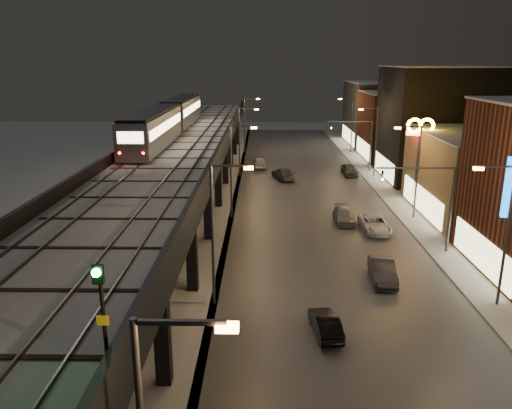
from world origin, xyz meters
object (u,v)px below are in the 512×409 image
object	(u,v)px
car_onc_dark	(374,225)
car_onc_red	(350,170)
car_near_white	(325,325)
car_far_white	(260,163)
subway_train	(170,118)
car_onc_silver	(382,272)
car_onc_white	(344,216)
rail_signal	(100,293)
car_mid_dark	(283,174)

from	to	relation	value
car_onc_dark	car_onc_red	bearing A→B (deg)	84.59
car_near_white	car_onc_dark	size ratio (longest dim) A/B	0.76
car_near_white	car_far_white	xyz separation A→B (m)	(-3.98, 44.85, 0.15)
car_far_white	car_onc_red	size ratio (longest dim) A/B	1.00
subway_train	car_onc_silver	world-z (taller)	subway_train
car_near_white	car_far_white	world-z (taller)	car_far_white
subway_train	car_onc_white	xyz separation A→B (m)	(18.52, -13.17, -7.71)
subway_train	rail_signal	size ratio (longest dim) A/B	12.26
rail_signal	car_onc_silver	distance (m)	24.72
car_near_white	car_onc_red	size ratio (longest dim) A/B	0.84
car_mid_dark	car_onc_white	distance (m)	18.42
car_far_white	car_onc_red	distance (m)	12.88
car_onc_silver	car_onc_white	bearing A→B (deg)	97.34
subway_train	rail_signal	xyz separation A→B (m)	(6.40, -45.88, 0.34)
car_near_white	car_mid_dark	distance (m)	37.85
car_onc_dark	car_near_white	bearing A→B (deg)	-111.79
rail_signal	car_onc_red	distance (m)	55.72
subway_train	car_far_white	world-z (taller)	subway_train
car_onc_white	car_onc_red	xyz separation A→B (m)	(3.87, 20.08, 0.12)
car_mid_dark	car_onc_white	bearing A→B (deg)	90.74
car_onc_dark	car_onc_red	xyz separation A→B (m)	(1.55, 22.67, 0.08)
subway_train	car_near_white	distance (m)	37.08
car_onc_silver	car_onc_white	distance (m)	13.09
car_onc_dark	car_onc_red	size ratio (longest dim) A/B	1.10
car_mid_dark	subway_train	bearing A→B (deg)	3.43
rail_signal	car_onc_white	xyz separation A→B (m)	(12.12, 32.71, -8.05)
car_near_white	car_onc_white	xyz separation A→B (m)	(4.17, 20.13, 0.02)
car_far_white	car_onc_dark	distance (m)	29.24
car_onc_dark	car_onc_white	size ratio (longest dim) A/B	1.12
car_mid_dark	car_near_white	bearing A→B (deg)	76.14
car_onc_dark	car_onc_white	xyz separation A→B (m)	(-2.31, 2.59, -0.04)
car_mid_dark	car_onc_dark	world-z (taller)	car_mid_dark
car_onc_silver	car_onc_dark	size ratio (longest dim) A/B	0.92
car_near_white	car_onc_dark	world-z (taller)	car_onc_dark
car_far_white	car_onc_white	distance (m)	26.02
subway_train	car_far_white	distance (m)	17.27
car_near_white	rail_signal	bearing A→B (deg)	51.31
car_far_white	car_onc_silver	xyz separation A→B (m)	(8.77, -37.79, -0.02)
car_near_white	car_onc_white	size ratio (longest dim) A/B	0.85
car_onc_red	car_onc_white	bearing A→B (deg)	-103.21
car_mid_dark	car_onc_silver	world-z (taller)	car_onc_silver
car_near_white	car_onc_silver	distance (m)	8.53
subway_train	car_onc_white	world-z (taller)	subway_train
rail_signal	car_onc_red	xyz separation A→B (m)	(15.99, 52.78, -7.92)
car_far_white	car_onc_red	xyz separation A→B (m)	(12.02, -4.64, -0.00)
subway_train	car_onc_white	size ratio (longest dim) A/B	8.12
rail_signal	car_near_white	size ratio (longest dim) A/B	0.78
car_onc_white	car_near_white	bearing A→B (deg)	-101.48
subway_train	car_onc_red	size ratio (longest dim) A/B	8.01
subway_train	rail_signal	world-z (taller)	subway_train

